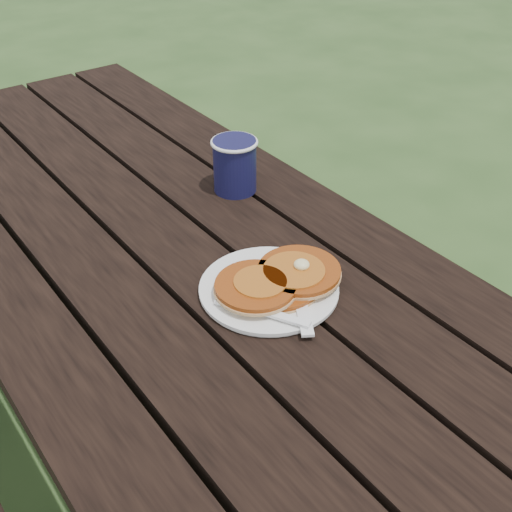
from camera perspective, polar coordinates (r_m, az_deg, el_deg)
ground at (r=1.78m, az=-6.78°, el=-18.10°), size 60.00×60.00×0.00m
picnic_table at (r=1.50m, az=-7.75°, el=-9.74°), size 1.36×1.80×0.75m
plate at (r=1.08m, az=1.14°, el=-2.97°), size 0.24×0.24×0.01m
pancake_stack at (r=1.07m, az=2.08°, el=-2.12°), size 0.22×0.15×0.04m
knife at (r=1.05m, az=3.91°, el=-3.80°), size 0.11×0.16×0.00m
fork at (r=1.01m, az=1.89°, el=-5.29°), size 0.10×0.16×0.01m
coffee_cup at (r=1.34m, az=-1.90°, el=8.30°), size 0.10×0.10×0.11m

